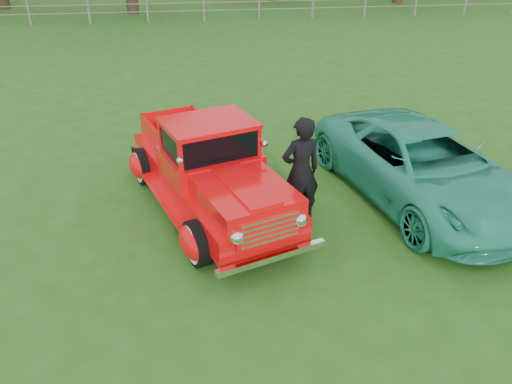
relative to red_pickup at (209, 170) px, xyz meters
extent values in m
plane|color=#265416|center=(0.90, -1.88, -0.80)|extent=(140.00, 140.00, 0.00)
ellipsoid|color=#375E22|center=(-17.10, 56.12, -5.75)|extent=(84.00, 60.00, 18.00)
cube|color=#6E665D|center=(0.90, 20.12, -0.25)|extent=(48.00, 0.04, 0.04)
cube|color=#6E665D|center=(0.90, 20.12, 0.15)|extent=(48.00, 0.04, 0.04)
cylinder|color=black|center=(-0.30, -1.70, -0.42)|extent=(0.47, 0.80, 0.76)
cylinder|color=black|center=(1.27, -1.17, -0.42)|extent=(0.47, 0.80, 0.76)
cylinder|color=black|center=(-1.30, 1.24, -0.42)|extent=(0.47, 0.80, 0.76)
cylinder|color=black|center=(0.28, 1.77, -0.42)|extent=(0.47, 0.80, 0.76)
cube|color=red|center=(-0.01, 0.04, -0.22)|extent=(2.96, 4.86, 0.44)
ellipsoid|color=red|center=(-0.37, -1.72, -0.38)|extent=(0.63, 0.84, 0.54)
ellipsoid|color=red|center=(1.34, -1.14, -0.38)|extent=(0.63, 0.84, 0.54)
ellipsoid|color=red|center=(-1.36, 1.21, -0.38)|extent=(0.63, 0.84, 0.54)
ellipsoid|color=red|center=(0.34, 1.79, -0.38)|extent=(0.63, 0.84, 0.54)
cube|color=red|center=(0.49, -1.43, 0.17)|extent=(1.77, 1.94, 0.42)
cube|color=red|center=(0.02, -0.06, 0.19)|extent=(1.95, 1.79, 0.44)
cube|color=black|center=(0.02, -0.06, 0.66)|extent=(1.73, 1.52, 0.50)
cube|color=red|center=(0.02, -0.06, 0.94)|extent=(1.83, 1.64, 0.08)
cube|color=red|center=(-0.45, 1.31, 0.15)|extent=(1.74, 2.23, 0.45)
cube|color=white|center=(0.75, -2.20, 0.05)|extent=(1.04, 0.44, 0.50)
cube|color=white|center=(0.78, -2.29, -0.38)|extent=(1.74, 0.68, 0.10)
cube|color=white|center=(-0.79, 2.33, -0.38)|extent=(1.65, 0.64, 0.10)
imported|color=teal|center=(4.04, -0.17, -0.08)|extent=(3.32, 5.50, 1.43)
imported|color=black|center=(1.55, -0.66, 0.20)|extent=(0.81, 0.63, 1.99)
camera|label=1|loc=(-0.31, -8.22, 4.02)|focal=35.00mm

